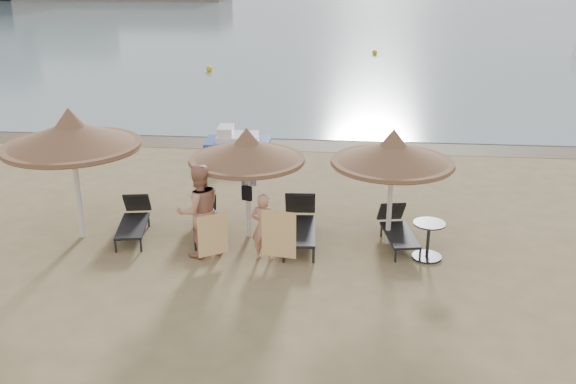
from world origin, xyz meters
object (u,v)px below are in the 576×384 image
at_px(lounger_far_right, 397,228).
at_px(pedal_boat, 237,145).
at_px(person_left, 199,204).
at_px(person_right, 263,222).
at_px(palapa_left, 71,135).
at_px(lounger_near_right, 300,223).
at_px(lounger_far_left, 134,219).
at_px(palapa_center, 247,151).
at_px(palapa_right, 393,153).
at_px(side_table, 428,241).
at_px(lounger_near_left, 205,219).

xyz_separation_m(lounger_far_right, pedal_boat, (-4.72, 6.23, 0.00)).
xyz_separation_m(lounger_far_right, person_left, (-4.27, -1.03, 0.84)).
bearing_deg(person_left, person_right, 145.92).
bearing_deg(palapa_left, lounger_near_right, 3.19).
xyz_separation_m(lounger_near_right, lounger_far_right, (2.20, 0.07, -0.07)).
bearing_deg(pedal_boat, lounger_far_left, -105.98).
height_order(palapa_left, person_left, palapa_left).
xyz_separation_m(palapa_center, lounger_far_right, (3.39, -0.04, -1.71)).
height_order(palapa_right, side_table, palapa_right).
distance_m(lounger_near_left, pedal_boat, 6.10).
bearing_deg(lounger_near_left, side_table, -24.29).
xyz_separation_m(side_table, pedal_boat, (-5.32, 6.95, -0.03)).
xyz_separation_m(palapa_center, pedal_boat, (-1.33, 6.19, -1.71)).
relative_size(lounger_near_right, person_left, 0.90).
bearing_deg(person_right, pedal_boat, -64.73).
xyz_separation_m(palapa_center, side_table, (3.99, -0.76, -1.68)).
distance_m(person_right, pedal_boat, 7.60).
bearing_deg(palapa_right, lounger_far_right, 10.41).
bearing_deg(palapa_left, person_right, -10.23).
relative_size(side_table, pedal_boat, 0.38).
relative_size(palapa_left, person_left, 1.28).
distance_m(palapa_left, pedal_boat, 7.33).
bearing_deg(side_table, person_left, -176.41).
bearing_deg(palapa_left, lounger_near_left, 9.99).
xyz_separation_m(lounger_near_right, person_right, (-0.68, -1.06, 0.45)).
relative_size(person_right, pedal_boat, 0.81).
bearing_deg(side_table, palapa_right, 139.71).
relative_size(lounger_far_left, person_left, 0.79).
height_order(lounger_far_right, pedal_boat, pedal_boat).
distance_m(palapa_right, person_right, 3.15).
relative_size(palapa_right, lounger_far_right, 1.46).
bearing_deg(lounger_near_right, pedal_boat, 108.43).
distance_m(palapa_center, person_right, 1.74).
relative_size(lounger_near_left, person_left, 0.76).
distance_m(palapa_left, palapa_center, 3.86).
bearing_deg(lounger_far_left, pedal_boat, 68.12).
xyz_separation_m(lounger_near_left, person_right, (1.54, -1.27, 0.52)).
bearing_deg(lounger_far_right, person_right, -169.23).
relative_size(side_table, person_left, 0.34).
bearing_deg(side_table, pedal_boat, 127.43).
height_order(lounger_far_right, person_right, person_right).
bearing_deg(palapa_left, palapa_right, 2.55).
bearing_deg(person_right, palapa_left, 1.06).
distance_m(lounger_near_left, lounger_far_right, 4.43).
relative_size(lounger_near_left, side_table, 2.22).
relative_size(side_table, person_right, 0.47).
xyz_separation_m(lounger_near_right, pedal_boat, (-2.52, 6.30, -0.07)).
distance_m(lounger_far_right, person_left, 4.47).
height_order(palapa_center, person_right, palapa_center).
bearing_deg(palapa_left, lounger_far_left, 13.24).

